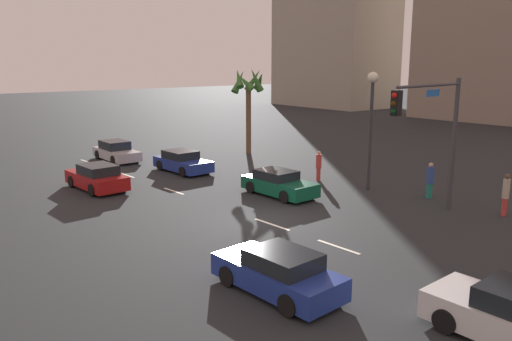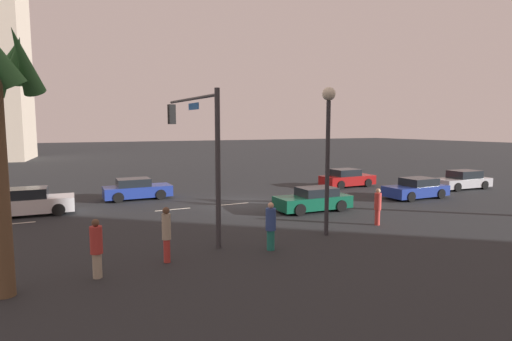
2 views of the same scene
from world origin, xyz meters
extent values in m
plane|color=#232628|center=(0.00, 0.00, 0.00)|extent=(220.00, 220.00, 0.00)
cube|color=silver|center=(-18.00, 0.00, 0.01)|extent=(2.27, 0.14, 0.01)
cube|color=silver|center=(-12.37, 0.00, 0.01)|extent=(2.02, 0.14, 0.01)
cube|color=silver|center=(-7.04, 0.00, 0.01)|extent=(1.88, 0.14, 0.01)
cube|color=silver|center=(0.60, 0.00, 0.01)|extent=(2.09, 0.14, 0.01)
cube|color=silver|center=(4.20, 0.00, 0.01)|extent=(1.99, 0.14, 0.01)
cube|color=#B7B7BC|center=(-17.18, 1.78, 0.48)|extent=(4.53, 1.96, 0.64)
cube|color=black|center=(-17.44, 1.79, 1.09)|extent=(2.21, 1.64, 0.57)
cylinder|color=black|center=(-15.76, 2.53, 0.32)|extent=(0.65, 0.25, 0.64)
cylinder|color=black|center=(-15.84, 0.89, 0.32)|extent=(0.65, 0.25, 0.64)
cylinder|color=black|center=(-18.51, 2.67, 0.32)|extent=(0.65, 0.25, 0.64)
cylinder|color=black|center=(-18.60, 1.03, 0.32)|extent=(0.65, 0.25, 0.64)
cube|color=navy|center=(-10.96, 3.18, 0.49)|extent=(4.23, 1.82, 0.66)
cube|color=black|center=(-11.22, 3.19, 1.06)|extent=(2.03, 1.60, 0.49)
cylinder|color=black|center=(-9.65, 4.03, 0.32)|extent=(0.64, 0.22, 0.64)
cylinder|color=black|center=(-9.65, 2.33, 0.32)|extent=(0.64, 0.22, 0.64)
cylinder|color=black|center=(-12.27, 4.04, 0.32)|extent=(0.64, 0.22, 0.64)
cylinder|color=black|center=(-12.28, 2.34, 0.32)|extent=(0.64, 0.22, 0.64)
cube|color=navy|center=(5.39, -4.30, 0.50)|extent=(4.18, 1.77, 0.69)
cube|color=black|center=(5.64, -4.30, 1.09)|extent=(2.01, 1.55, 0.49)
cylinder|color=black|center=(4.11, -5.14, 0.32)|extent=(0.64, 0.22, 0.64)
cylinder|color=black|center=(4.10, -3.48, 0.32)|extent=(0.64, 0.22, 0.64)
cylinder|color=black|center=(6.69, -5.12, 0.32)|extent=(0.64, 0.22, 0.64)
cylinder|color=black|center=(6.68, -3.47, 0.32)|extent=(0.64, 0.22, 0.64)
cube|color=silver|center=(11.17, -1.93, 0.53)|extent=(4.07, 1.92, 0.75)
cylinder|color=black|center=(9.90, -2.77, 0.32)|extent=(0.64, 0.23, 0.64)
cylinder|color=black|center=(9.94, -1.03, 0.32)|extent=(0.64, 0.23, 0.64)
cube|color=#0F5138|center=(-2.71, 3.63, 0.50)|extent=(4.22, 1.85, 0.67)
cube|color=black|center=(-2.96, 3.63, 1.06)|extent=(2.04, 1.59, 0.45)
cylinder|color=black|center=(-1.39, 4.42, 0.32)|extent=(0.65, 0.24, 0.64)
cylinder|color=black|center=(-1.43, 2.77, 0.32)|extent=(0.65, 0.24, 0.64)
cylinder|color=black|center=(-3.98, 4.48, 0.32)|extent=(0.65, 0.24, 0.64)
cylinder|color=black|center=(-4.02, 2.84, 0.32)|extent=(0.65, 0.24, 0.64)
cube|color=maroon|center=(-10.21, -2.84, 0.51)|extent=(4.23, 1.85, 0.71)
cube|color=black|center=(-9.96, -2.84, 1.12)|extent=(2.04, 1.61, 0.51)
cylinder|color=black|center=(-11.50, -3.71, 0.32)|extent=(0.64, 0.23, 0.64)
cylinder|color=black|center=(-11.52, -2.01, 0.32)|extent=(0.64, 0.23, 0.64)
cylinder|color=black|center=(-8.90, -3.68, 0.32)|extent=(0.64, 0.23, 0.64)
cylinder|color=black|center=(-8.92, -1.98, 0.32)|extent=(0.64, 0.23, 0.64)
cylinder|color=#38383D|center=(4.35, 7.81, 3.02)|extent=(0.20, 0.20, 6.04)
cylinder|color=#38383D|center=(4.54, 5.12, 5.79)|extent=(0.51, 5.38, 0.12)
cube|color=black|center=(4.74, 2.44, 5.22)|extent=(0.34, 0.34, 0.95)
sphere|color=red|center=(4.75, 2.26, 5.51)|extent=(0.20, 0.20, 0.20)
sphere|color=#392605|center=(4.75, 2.26, 5.21)|extent=(0.20, 0.20, 0.20)
sphere|color=black|center=(4.75, 2.26, 4.91)|extent=(0.20, 0.20, 0.20)
cube|color=#1959B2|center=(4.52, 5.39, 5.47)|extent=(0.12, 1.10, 0.28)
cylinder|color=#2D2D33|center=(-0.44, 8.09, 2.84)|extent=(0.18, 0.18, 5.69)
sphere|color=#F2EACC|center=(-0.44, 8.09, 5.97)|extent=(0.56, 0.56, 0.56)
cylinder|color=#1E7266|center=(2.69, 8.94, 0.38)|extent=(0.31, 0.31, 0.76)
cylinder|color=#2D478C|center=(2.69, 8.94, 1.18)|extent=(0.42, 0.42, 0.83)
sphere|color=tan|center=(2.69, 8.94, 1.70)|extent=(0.22, 0.22, 0.22)
cylinder|color=#BF3833|center=(-3.64, 7.69, 0.37)|extent=(0.33, 0.33, 0.73)
cylinder|color=#BF3833|center=(-3.64, 7.69, 1.13)|extent=(0.45, 0.45, 0.80)
sphere|color=tan|center=(-3.64, 7.69, 1.64)|extent=(0.22, 0.22, 0.22)
cylinder|color=#BF3833|center=(6.53, 8.64, 0.40)|extent=(0.28, 0.28, 0.81)
cylinder|color=#B2A58C|center=(6.53, 8.64, 1.24)|extent=(0.37, 0.37, 0.88)
sphere|color=brown|center=(6.53, 8.64, 1.80)|extent=(0.24, 0.24, 0.24)
cylinder|color=brown|center=(-13.25, 10.59, 2.68)|extent=(0.39, 0.39, 5.36)
cone|color=#38702D|center=(-12.37, 10.55, 5.52)|extent=(0.62, 1.34, 1.81)
cone|color=#38702D|center=(-12.86, 11.36, 5.44)|extent=(1.77, 1.26, 1.51)
cone|color=#38702D|center=(-13.63, 11.42, 5.45)|extent=(1.59, 1.13, 1.82)
cone|color=#38702D|center=(-14.16, 10.45, 5.37)|extent=(0.78, 1.54, 1.85)
cone|color=#38702D|center=(-13.54, 9.91, 5.61)|extent=(1.41, 1.03, 1.54)
cone|color=#38702D|center=(-12.88, 10.00, 5.33)|extent=(1.48, 1.21, 1.36)
camera|label=1|loc=(15.51, -14.07, 6.65)|focal=35.62mm
camera|label=2|loc=(9.53, 21.95, 4.61)|focal=28.18mm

